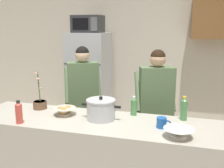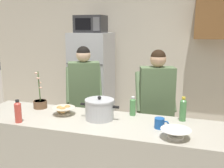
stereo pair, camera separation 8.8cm
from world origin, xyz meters
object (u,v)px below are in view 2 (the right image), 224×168
Objects in this scene: microwave at (91,24)px; cooking_pot at (100,109)px; refrigerator at (92,83)px; empty_bowl at (176,133)px; bread_bowl at (64,110)px; potted_orchid at (40,103)px; coffee_mug at (160,123)px; person_by_sink at (156,100)px; person_near_pot at (84,92)px; bottle_near_edge at (183,109)px; bottle_far_corner at (18,111)px; bottle_mid_counter at (133,106)px.

microwave is 2.12m from cooking_pot.
refrigerator reaches higher than empty_bowl.
bread_bowl is 0.57× the size of potted_orchid.
coffee_mug is 1.01m from bread_bowl.
person_by_sink is at bearing 24.07° from potted_orchid.
potted_orchid is (-1.52, 0.39, 0.02)m from empty_bowl.
cooking_pot is (0.50, -0.77, 0.05)m from person_near_pot.
coffee_mug is at bearing -37.20° from person_near_pot.
cooking_pot is 0.80m from empty_bowl.
refrigerator is at bearing 134.65° from bottle_near_edge.
cooking_pot is at bearing -65.91° from microwave.
person_near_pot reaches higher than cooking_pot.
person_near_pot is 6.58× the size of bottle_near_edge.
refrigerator is 13.14× the size of coffee_mug.
bottle_far_corner is (-1.18, -1.01, 0.06)m from person_by_sink.
potted_orchid is (-0.76, 0.14, -0.04)m from cooking_pot.
refrigerator is 1.68m from person_by_sink.
empty_bowl is at bearing -73.00° from person_by_sink.
microwave is 2.03× the size of bread_bowl.
bread_bowl is at bearing -82.88° from person_near_pot.
refrigerator is at bearing 106.15° from person_near_pot.
person_by_sink is 6.53× the size of bottle_near_edge.
refrigerator is at bearing 91.06° from potted_orchid.
refrigerator is 2.13m from bottle_far_corner.
cooking_pot is 0.61m from coffee_mug.
microwave is 2.00× the size of bottle_near_edge.
potted_orchid is at bearing 165.62° from empty_bowl.
person_near_pot is 1.41m from bottle_near_edge.
bottle_mid_counter is 0.48× the size of potted_orchid.
empty_bowl is at bearing -50.45° from coffee_mug.
bottle_far_corner is at bearing -155.91° from cooking_pot.
person_by_sink reaches higher than bread_bowl.
microwave reaches higher than bread_bowl.
person_near_pot is (0.30, -1.03, 0.12)m from refrigerator.
empty_bowl is (0.29, -0.94, -0.00)m from person_by_sink.
person_near_pot is 6.28× the size of empty_bowl.
bottle_mid_counter is 1.13m from bottle_far_corner.
person_near_pot is 1.11m from bottle_far_corner.
person_near_pot reaches higher than bread_bowl.
potted_orchid is at bearing -88.92° from microwave.
bottle_far_corner is (0.08, -2.09, -0.83)m from microwave.
person_near_pot is (0.30, -1.01, -0.89)m from microwave.
empty_bowl is (1.55, -2.03, -0.90)m from microwave.
microwave reaches higher than coffee_mug.
cooking_pot is at bearing -144.33° from bottle_mid_counter.
person_near_pot is 1.61m from empty_bowl.
coffee_mug is at bearing -53.17° from refrigerator.
person_by_sink is 0.83m from cooking_pot.
coffee_mug is (1.10, -0.83, -0.01)m from person_near_pot.
coffee_mug reaches higher than empty_bowl.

